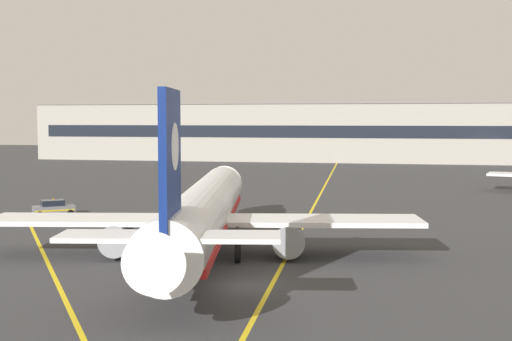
% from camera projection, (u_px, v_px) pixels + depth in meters
% --- Properties ---
extents(ground_plane, '(400.00, 400.00, 0.00)m').
position_uv_depth(ground_plane, '(246.00, 286.00, 41.83)').
color(ground_plane, '#353538').
extents(taxiway_centreline, '(9.47, 179.78, 0.01)m').
position_uv_depth(taxiway_centreline, '(308.00, 217.00, 71.14)').
color(taxiway_centreline, yellow).
rests_on(taxiway_centreline, ground).
extents(taxiway_lead_in_stripe, '(33.28, 50.25, 0.01)m').
position_uv_depth(taxiway_lead_in_stripe, '(51.00, 269.00, 46.59)').
color(taxiway_lead_in_stripe, yellow).
rests_on(taxiway_lead_in_stripe, ground).
extents(airliner_foreground, '(32.35, 41.33, 11.65)m').
position_uv_depth(airliner_foreground, '(204.00, 212.00, 50.25)').
color(airliner_foreground, white).
rests_on(airliner_foreground, ground).
extents(service_car_nearest, '(4.45, 3.95, 1.79)m').
position_uv_depth(service_car_nearest, '(54.00, 208.00, 72.19)').
color(service_car_nearest, slate).
rests_on(service_car_nearest, ground).
extents(safety_cone_by_nose_gear, '(0.44, 0.44, 0.55)m').
position_uv_depth(safety_cone_by_nose_gear, '(256.00, 222.00, 65.83)').
color(safety_cone_by_nose_gear, orange).
rests_on(safety_cone_by_nose_gear, ground).
extents(terminal_building, '(151.26, 12.40, 13.92)m').
position_uv_depth(terminal_building, '(344.00, 132.00, 161.76)').
color(terminal_building, '#9E998E').
rests_on(terminal_building, ground).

